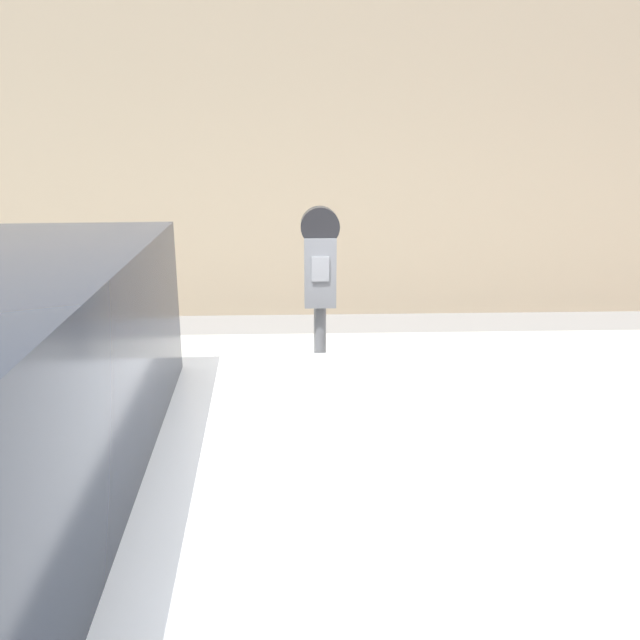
{
  "coord_description": "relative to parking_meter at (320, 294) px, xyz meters",
  "views": [
    {
      "loc": [
        -0.19,
        -1.76,
        1.79
      ],
      "look_at": [
        -0.08,
        1.17,
        0.94
      ],
      "focal_mm": 35.0,
      "sensor_mm": 36.0,
      "label": 1
    }
  ],
  "objects": [
    {
      "name": "parking_meter",
      "position": [
        0.0,
        0.0,
        0.0
      ],
      "size": [
        0.18,
        0.13,
        1.38
      ],
      "color": "slate",
      "rests_on": "sidewalk"
    },
    {
      "name": "building_facade",
      "position": [
        0.08,
        3.59,
        1.44
      ],
      "size": [
        24.0,
        0.3,
        5.03
      ],
      "color": "tan",
      "rests_on": "ground_plane"
    },
    {
      "name": "sidewalk",
      "position": [
        0.08,
        1.03,
        -1.02
      ],
      "size": [
        24.0,
        2.8,
        0.11
      ],
      "color": "#ADAAA3",
      "rests_on": "ground_plane"
    }
  ]
}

